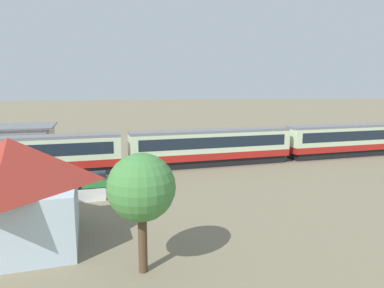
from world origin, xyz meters
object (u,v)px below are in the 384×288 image
object	(u,v)px
parked_car_green	(96,180)
yard_tree_0	(141,188)
passenger_train	(214,146)
station_building	(12,143)
cottage_red_roof	(12,191)

from	to	relation	value
parked_car_green	yard_tree_0	world-z (taller)	yard_tree_0
yard_tree_0	passenger_train	bearing A→B (deg)	61.27
yard_tree_0	parked_car_green	bearing A→B (deg)	96.30
passenger_train	station_building	world-z (taller)	station_building
passenger_train	cottage_red_roof	distance (m)	25.01
station_building	parked_car_green	distance (m)	18.44
passenger_train	station_building	bearing A→B (deg)	157.10
cottage_red_roof	yard_tree_0	bearing A→B (deg)	-37.92
cottage_red_roof	parked_car_green	size ratio (longest dim) A/B	1.81
passenger_train	yard_tree_0	size ratio (longest dim) A/B	17.09
passenger_train	station_building	xyz separation A→B (m)	(-23.39, 9.88, -0.10)
parked_car_green	station_building	bearing A→B (deg)	122.98
station_building	cottage_red_roof	xyz separation A→B (m)	(4.87, -26.68, 0.98)
parked_car_green	yard_tree_0	xyz separation A→B (m)	(1.78, -16.11, 3.60)
station_building	parked_car_green	size ratio (longest dim) A/B	2.52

